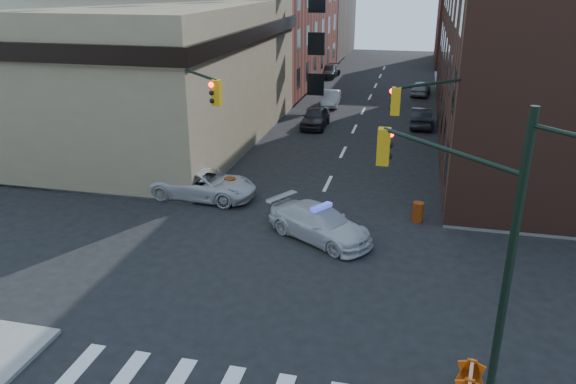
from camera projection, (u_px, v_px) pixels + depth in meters
The scene contains 25 objects.
ground at pixel (285, 272), 21.57m from camera, with size 140.00×140.00×0.00m, color black.
sidewalk_nw at pixel (138, 88), 56.18m from camera, with size 34.00×54.50×0.15m, color gray.
bank_building at pixel (101, 71), 38.55m from camera, with size 22.00×22.00×9.00m, color #8A7B5A.
commercial_row_ne at pixel (558, 35), 36.68m from camera, with size 14.00×34.00×14.00m, color #49271D.
filler_ne at pixel (505, 16), 69.05m from camera, with size 16.00×16.00×12.00m, color maroon.
signal_pole_se at pixel (473, 241), 13.60m from camera, with size 5.40×5.27×8.00m.
signal_pole_nw at pixel (189, 120), 26.09m from camera, with size 3.58×3.67×8.00m.
signal_pole_ne at pixel (449, 136), 23.61m from camera, with size 3.67×3.58×8.00m.
tree_ne_near at pixel (462, 77), 42.30m from camera, with size 3.00×3.00×4.85m.
tree_ne_far at pixel (457, 62), 49.57m from camera, with size 3.00×3.00×4.85m.
police_car at pixel (320, 223), 24.00m from camera, with size 2.02×4.96×1.44m, color silver.
pickup at pixel (204, 184), 28.47m from camera, with size 2.46×5.33×1.48m, color #BCBCC0.
parked_car_wnear at pixel (315, 117), 41.89m from camera, with size 1.77×4.39×1.50m, color black.
parked_car_wfar at pixel (331, 98), 48.68m from camera, with size 1.39×3.98×1.31m, color #96999E.
parked_car_wdeep at pixel (329, 71), 62.39m from camera, with size 1.85×4.54×1.32m, color black.
parked_car_enear at pixel (422, 117), 42.01m from camera, with size 1.51×4.34×1.43m, color black.
parked_car_efar at pixel (421, 88), 53.06m from camera, with size 1.59×3.95×1.34m, color gray.
pedestrian_a at pixel (197, 162), 30.80m from camera, with size 0.67×0.44×1.84m, color black.
pedestrian_b at pixel (157, 178), 28.48m from camera, with size 0.87×0.68×1.79m, color black.
pedestrian_c at pixel (75, 171), 29.75m from camera, with size 0.91×0.38×1.55m, color #1E242E.
barrel_road at pixel (418, 212), 25.81m from camera, with size 0.52×0.52×0.93m, color #C33A09.
barrel_bank at pixel (230, 188), 28.58m from camera, with size 0.59×0.59×1.05m, color #D6430A.
barricade_se_a at pixel (469, 383), 14.82m from camera, with size 1.11×0.55×0.83m, color #E0480A, non-canonical shape.
barricade_nw_a at pixel (139, 182), 29.24m from camera, with size 1.13×0.56×0.85m, color orange, non-canonical shape.
barricade_nw_b at pixel (134, 171), 30.87m from camera, with size 1.12×0.56×0.84m, color orange, non-canonical shape.
Camera 1 is at (4.47, -18.47, 10.64)m, focal length 35.00 mm.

